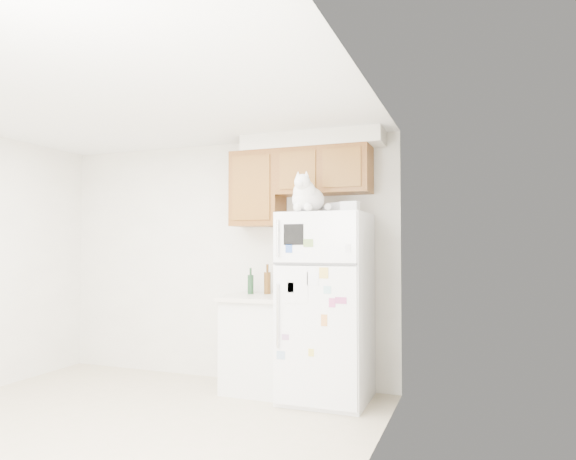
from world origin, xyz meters
The scene contains 9 objects.
ground_plane centered at (0.00, 0.00, -0.01)m, with size 3.80×4.00×0.01m, color beige.
room_shell centered at (0.12, 0.24, 1.67)m, with size 3.84×4.04×2.52m.
refrigerator centered at (1.28, 1.61, 0.85)m, with size 0.76×0.78×1.70m.
base_counter centered at (0.59, 1.68, 0.46)m, with size 0.64×0.64×0.92m.
cat centered at (1.18, 1.37, 1.83)m, with size 0.34×0.50×0.35m.
storage_box_back centered at (1.41, 1.68, 1.75)m, with size 0.18×0.13×0.10m, color white.
storage_box_front centered at (1.54, 1.48, 1.74)m, with size 0.15×0.11×0.09m, color white.
bottle_green centered at (0.44, 1.79, 1.05)m, with size 0.06×0.06×0.26m, color #19381E, non-canonical shape.
bottle_amber centered at (0.59, 1.85, 1.07)m, with size 0.07×0.07×0.30m, color #593814, non-canonical shape.
Camera 1 is at (2.59, -2.92, 1.39)m, focal length 32.00 mm.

